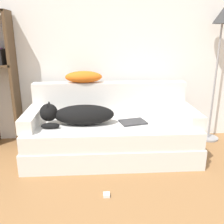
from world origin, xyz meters
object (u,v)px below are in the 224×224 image
object	(u,v)px
couch	(111,139)
laptop	(133,122)
power_adapter	(107,195)
throw_pillow	(84,77)
floor_lamp	(220,38)
dog	(78,114)

from	to	relation	value
couch	laptop	xyz separation A→B (m)	(0.24, -0.03, 0.22)
laptop	power_adapter	distance (m)	0.91
laptop	power_adapter	xyz separation A→B (m)	(-0.33, -0.75, -0.41)
laptop	power_adapter	bearing A→B (deg)	-128.00
couch	throw_pillow	size ratio (longest dim) A/B	4.31
couch	floor_lamp	xyz separation A→B (m)	(1.35, 0.40, 1.12)
couch	floor_lamp	size ratio (longest dim) A/B	1.14
couch	power_adapter	bearing A→B (deg)	-96.71
power_adapter	laptop	bearing A→B (deg)	66.13
couch	throw_pillow	world-z (taller)	throw_pillow
throw_pillow	power_adapter	bearing A→B (deg)	-78.90
throw_pillow	power_adapter	world-z (taller)	throw_pillow
couch	power_adapter	distance (m)	0.81
throw_pillow	floor_lamp	bearing A→B (deg)	1.86
couch	laptop	size ratio (longest dim) A/B	5.88
power_adapter	floor_lamp	bearing A→B (deg)	39.41
dog	throw_pillow	size ratio (longest dim) A/B	1.82
couch	laptop	distance (m)	0.33
laptop	floor_lamp	xyz separation A→B (m)	(1.11, 0.43, 0.90)
couch	dog	distance (m)	0.49
couch	laptop	bearing A→B (deg)	-8.23
floor_lamp	power_adapter	size ratio (longest dim) A/B	29.04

